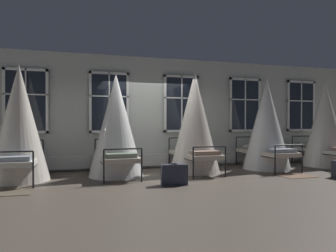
{
  "coord_description": "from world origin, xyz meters",
  "views": [
    {
      "loc": [
        -2.17,
        -8.14,
        1.33
      ],
      "look_at": [
        0.31,
        -0.12,
        1.25
      ],
      "focal_mm": 34.42,
      "sensor_mm": 36.0,
      "label": 1
    }
  ],
  "objects_px": {
    "cot_third": "(116,126)",
    "cot_fifth": "(266,125)",
    "cot_second": "(19,124)",
    "suitcase_dark": "(174,175)",
    "cot_sixth": "(325,125)",
    "cot_fourth": "(195,124)"
  },
  "relations": [
    {
      "from": "suitcase_dark",
      "to": "cot_second",
      "type": "bearing_deg",
      "value": 162.1
    },
    {
      "from": "cot_fifth",
      "to": "cot_fourth",
      "type": "bearing_deg",
      "value": 88.61
    },
    {
      "from": "cot_second",
      "to": "cot_sixth",
      "type": "bearing_deg",
      "value": -88.58
    },
    {
      "from": "cot_fourth",
      "to": "cot_fifth",
      "type": "xyz_separation_m",
      "value": [
        2.22,
        -0.03,
        -0.04
      ]
    },
    {
      "from": "cot_third",
      "to": "cot_fifth",
      "type": "distance_m",
      "value": 4.34
    },
    {
      "from": "cot_second",
      "to": "cot_fourth",
      "type": "distance_m",
      "value": 4.33
    },
    {
      "from": "cot_second",
      "to": "cot_fourth",
      "type": "relative_size",
      "value": 0.99
    },
    {
      "from": "cot_third",
      "to": "cot_fifth",
      "type": "height_order",
      "value": "cot_fifth"
    },
    {
      "from": "cot_fourth",
      "to": "cot_fifth",
      "type": "bearing_deg",
      "value": -90.36
    },
    {
      "from": "cot_second",
      "to": "cot_third",
      "type": "xyz_separation_m",
      "value": [
        2.21,
        0.0,
        -0.06
      ]
    },
    {
      "from": "cot_fourth",
      "to": "suitcase_dark",
      "type": "xyz_separation_m",
      "value": [
        -1.09,
        -1.56,
        -1.09
      ]
    },
    {
      "from": "cot_fourth",
      "to": "cot_fifth",
      "type": "distance_m",
      "value": 2.22
    },
    {
      "from": "cot_second",
      "to": "suitcase_dark",
      "type": "bearing_deg",
      "value": -113.62
    },
    {
      "from": "cot_third",
      "to": "cot_fourth",
      "type": "xyz_separation_m",
      "value": [
        2.12,
        0.03,
        0.07
      ]
    },
    {
      "from": "cot_fourth",
      "to": "cot_fifth",
      "type": "relative_size",
      "value": 1.03
    },
    {
      "from": "cot_third",
      "to": "cot_sixth",
      "type": "distance_m",
      "value": 6.4
    },
    {
      "from": "cot_second",
      "to": "cot_fifth",
      "type": "bearing_deg",
      "value": -88.43
    },
    {
      "from": "cot_fourth",
      "to": "cot_third",
      "type": "bearing_deg",
      "value": 91.23
    },
    {
      "from": "suitcase_dark",
      "to": "cot_fifth",
      "type": "bearing_deg",
      "value": 31.99
    },
    {
      "from": "cot_fifth",
      "to": "cot_sixth",
      "type": "height_order",
      "value": "cot_fifth"
    },
    {
      "from": "cot_fourth",
      "to": "cot_sixth",
      "type": "relative_size",
      "value": 1.04
    },
    {
      "from": "cot_third",
      "to": "suitcase_dark",
      "type": "distance_m",
      "value": 2.1
    }
  ]
}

